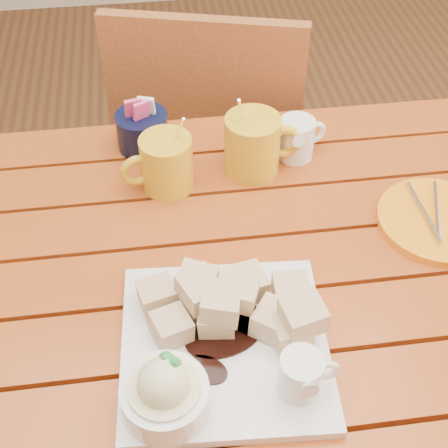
{
  "coord_description": "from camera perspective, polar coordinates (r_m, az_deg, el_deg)",
  "views": [
    {
      "loc": [
        -0.09,
        -0.63,
        1.48
      ],
      "look_at": [
        0.0,
        0.02,
        0.82
      ],
      "focal_mm": 50.0,
      "sensor_mm": 36.0,
      "label": 1
    }
  ],
  "objects": [
    {
      "name": "coffee_mug_left",
      "position": [
        1.07,
        -5.41,
        5.57
      ],
      "size": [
        0.13,
        0.09,
        0.15
      ],
      "rotation": [
        0.0,
        0.0,
        0.24
      ],
      "color": "gold",
      "rests_on": "table"
    },
    {
      "name": "orange_saucer",
      "position": [
        1.09,
        19.07,
        0.32
      ],
      "size": [
        0.2,
        0.2,
        0.02
      ],
      "rotation": [
        0.0,
        0.0,
        -0.17
      ],
      "color": "orange",
      "rests_on": "table"
    },
    {
      "name": "sugar_caddy",
      "position": [
        1.18,
        -7.48,
        8.55
      ],
      "size": [
        0.1,
        0.1,
        0.11
      ],
      "color": "black",
      "rests_on": "table"
    },
    {
      "name": "coffee_mug_right",
      "position": [
        1.1,
        2.76,
        7.33
      ],
      "size": [
        0.14,
        0.1,
        0.16
      ],
      "rotation": [
        0.0,
        0.0,
        0.02
      ],
      "color": "gold",
      "rests_on": "table"
    },
    {
      "name": "dessert_plate",
      "position": [
        0.84,
        -0.68,
        -11.07
      ],
      "size": [
        0.3,
        0.3,
        0.11
      ],
      "rotation": [
        0.0,
        0.0,
        -0.07
      ],
      "color": "white",
      "rests_on": "table"
    },
    {
      "name": "table",
      "position": [
        1.05,
        0.11,
        -7.79
      ],
      "size": [
        1.2,
        0.79,
        0.75
      ],
      "color": "#9E3814",
      "rests_on": "ground"
    },
    {
      "name": "chair_far",
      "position": [
        1.59,
        -1.05,
        7.25
      ],
      "size": [
        0.52,
        0.52,
        0.9
      ],
      "rotation": [
        0.0,
        0.0,
        2.88
      ],
      "color": "brown",
      "rests_on": "ground"
    },
    {
      "name": "cream_pitcher",
      "position": [
        1.15,
        6.76,
        7.81
      ],
      "size": [
        0.09,
        0.08,
        0.08
      ],
      "rotation": [
        0.0,
        0.0,
        0.31
      ],
      "color": "white",
      "rests_on": "table"
    }
  ]
}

